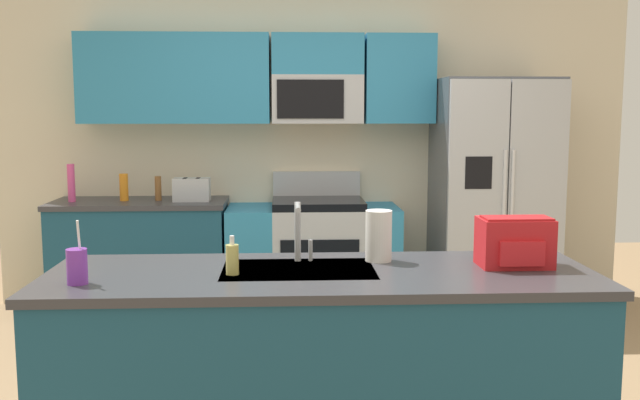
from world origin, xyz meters
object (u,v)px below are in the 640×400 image
range_oven (313,256)px  pepper_mill (158,188)px  drink_cup_purple (77,266)px  bottle_orange (124,187)px  paper_towel_roll (379,236)px  toaster (192,190)px  sink_faucet (299,227)px  soap_dispenser (232,259)px  backpack (515,241)px  bottle_pink (71,183)px  refrigerator (493,196)px

range_oven → pepper_mill: (-1.22, -0.00, 0.55)m
drink_cup_purple → bottle_orange: bearing=98.7°
paper_towel_roll → range_oven: bearing=95.3°
toaster → bottle_orange: 0.54m
sink_faucet → soap_dispenser: 0.39m
drink_cup_purple → backpack: (1.89, 0.23, 0.04)m
drink_cup_purple → toaster: bearing=87.3°
backpack → pepper_mill: bearing=129.8°
backpack → range_oven: bearing=108.4°
paper_towel_roll → backpack: 0.62m
toaster → sink_faucet: sink_faucet is taller
bottle_pink → sink_faucet: (1.72, -2.27, 0.02)m
soap_dispenser → backpack: size_ratio=0.53×
pepper_mill → soap_dispenser: bearing=-73.2°
soap_dispenser → bottle_orange: bearing=112.1°
pepper_mill → backpack: (2.04, -2.45, 0.02)m
drink_cup_purple → backpack: bearing=7.0°
pepper_mill → sink_faucet: size_ratio=0.68×
refrigerator → toaster: size_ratio=6.61×
drink_cup_purple → pepper_mill: bearing=93.1°
range_oven → bottle_pink: (-1.88, -0.04, 0.60)m
sink_faucet → soap_dispenser: sink_faucet is taller
range_oven → bottle_orange: (-1.48, -0.00, 0.56)m
refrigerator → bottle_pink: (-3.30, 0.03, 0.12)m
refrigerator → bottle_orange: size_ratio=8.69×
refrigerator → pepper_mill: (-2.65, 0.07, 0.07)m
bottle_pink → paper_towel_roll: size_ratio=1.22×
bottle_orange → soap_dispenser: size_ratio=1.25×
sink_faucet → paper_towel_roll: size_ratio=1.17×
refrigerator → sink_faucet: refrigerator is taller
backpack → bottle_pink: bearing=138.2°
range_oven → soap_dispenser: bearing=-100.1°
bottle_orange → soap_dispenser: 2.74m
pepper_mill → soap_dispenser: size_ratio=1.12×
pepper_mill → bottle_orange: bearing=-179.5°
toaster → paper_towel_roll: paper_towel_roll is taller
refrigerator → drink_cup_purple: 3.61m
sink_faucet → paper_towel_roll: 0.38m
refrigerator → bottle_pink: size_ratio=6.33×
toaster → sink_faucet: size_ratio=0.99×
range_oven → pepper_mill: 1.34m
refrigerator → drink_cup_purple: size_ratio=6.96×
range_oven → backpack: bearing=-71.6°
pepper_mill → soap_dispenser: pepper_mill is taller
refrigerator → toaster: bearing=179.5°
soap_dispenser → toaster: bearing=101.3°
soap_dispenser → backpack: (1.27, 0.09, 0.05)m
range_oven → refrigerator: bearing=-2.9°
range_oven → refrigerator: (1.43, -0.07, 0.48)m
pepper_mill → drink_cup_purple: (0.15, -2.68, -0.02)m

